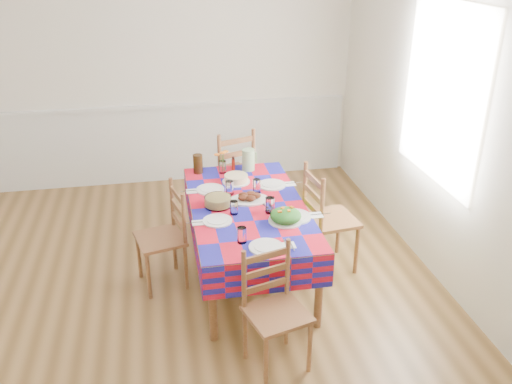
# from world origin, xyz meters

# --- Properties ---
(room) EXTENTS (4.58, 5.08, 2.78)m
(room) POSITION_xyz_m (0.00, 0.00, 1.35)
(room) COLOR brown
(room) RESTS_ON ground
(wainscot) EXTENTS (4.41, 0.06, 0.92)m
(wainscot) POSITION_xyz_m (0.00, 2.48, 0.49)
(wainscot) COLOR silver
(wainscot) RESTS_ON room
(window_right) EXTENTS (0.00, 1.40, 1.40)m
(window_right) POSITION_xyz_m (2.23, 0.30, 1.50)
(window_right) COLOR white
(window_right) RESTS_ON room
(dining_table) EXTENTS (0.91, 1.70, 0.66)m
(dining_table) POSITION_xyz_m (0.70, 0.34, 0.59)
(dining_table) COLOR brown
(dining_table) RESTS_ON room
(setting_near_head) EXTENTS (0.39, 0.26, 0.12)m
(setting_near_head) POSITION_xyz_m (0.66, -0.31, 0.69)
(setting_near_head) COLOR white
(setting_near_head) RESTS_ON dining_table
(setting_left_near) EXTENTS (0.41, 0.24, 0.11)m
(setting_left_near) POSITION_xyz_m (0.47, 0.14, 0.68)
(setting_left_near) COLOR white
(setting_left_near) RESTS_ON dining_table
(setting_left_far) EXTENTS (0.44, 0.26, 0.12)m
(setting_left_far) POSITION_xyz_m (0.48, 0.63, 0.69)
(setting_left_far) COLOR white
(setting_left_far) RESTS_ON dining_table
(setting_right_near) EXTENTS (0.49, 0.29, 0.13)m
(setting_right_near) POSITION_xyz_m (0.95, 0.10, 0.69)
(setting_right_near) COLOR white
(setting_right_near) RESTS_ON dining_table
(setting_right_far) EXTENTS (0.46, 0.26, 0.12)m
(setting_right_far) POSITION_xyz_m (0.91, 0.63, 0.69)
(setting_right_far) COLOR white
(setting_right_far) RESTS_ON dining_table
(meat_platter) EXTENTS (0.32, 0.23, 0.06)m
(meat_platter) POSITION_xyz_m (0.72, 0.41, 0.69)
(meat_platter) COLOR white
(meat_platter) RESTS_ON dining_table
(salad_platter) EXTENTS (0.26, 0.26, 0.11)m
(salad_platter) POSITION_xyz_m (0.93, 0.01, 0.70)
(salad_platter) COLOR white
(salad_platter) RESTS_ON dining_table
(pasta_bowl) EXTENTS (0.22, 0.22, 0.08)m
(pasta_bowl) POSITION_xyz_m (0.46, 0.36, 0.70)
(pasta_bowl) COLOR white
(pasta_bowl) RESTS_ON dining_table
(cake) EXTENTS (0.24, 0.24, 0.07)m
(cake) POSITION_xyz_m (0.67, 0.79, 0.69)
(cake) COLOR white
(cake) RESTS_ON dining_table
(serving_utensils) EXTENTS (0.12, 0.28, 0.01)m
(serving_utensils) POSITION_xyz_m (0.86, 0.27, 0.66)
(serving_utensils) COLOR black
(serving_utensils) RESTS_ON dining_table
(flower_vase) EXTENTS (0.14, 0.11, 0.22)m
(flower_vase) POSITION_xyz_m (0.58, 1.02, 0.75)
(flower_vase) COLOR white
(flower_vase) RESTS_ON dining_table
(hot_sauce) EXTENTS (0.03, 0.03, 0.13)m
(hot_sauce) POSITION_xyz_m (0.69, 1.08, 0.73)
(hot_sauce) COLOR #A81B0D
(hot_sauce) RESTS_ON dining_table
(green_pitcher) EXTENTS (0.12, 0.12, 0.20)m
(green_pitcher) POSITION_xyz_m (0.83, 1.05, 0.76)
(green_pitcher) COLOR #96C188
(green_pitcher) RESTS_ON dining_table
(tea_pitcher) EXTENTS (0.09, 0.09, 0.17)m
(tea_pitcher) POSITION_xyz_m (0.37, 1.07, 0.75)
(tea_pitcher) COLOR #331E0B
(tea_pitcher) RESTS_ON dining_table
(name_card) EXTENTS (0.08, 0.02, 0.02)m
(name_card) POSITION_xyz_m (0.68, -0.45, 0.67)
(name_card) COLOR white
(name_card) RESTS_ON dining_table
(chair_near) EXTENTS (0.46, 0.44, 0.84)m
(chair_near) POSITION_xyz_m (0.69, -0.73, 0.42)
(chair_near) COLOR brown
(chair_near) RESTS_ON room
(chair_far) EXTENTS (0.53, 0.52, 0.96)m
(chair_far) POSITION_xyz_m (0.71, 1.40, 0.47)
(chair_far) COLOR brown
(chair_far) RESTS_ON room
(chair_left) EXTENTS (0.44, 0.45, 0.86)m
(chair_left) POSITION_xyz_m (0.02, 0.35, 0.42)
(chair_left) COLOR brown
(chair_left) RESTS_ON room
(chair_right) EXTENTS (0.44, 0.46, 0.93)m
(chair_right) POSITION_xyz_m (1.37, 0.34, 0.46)
(chair_right) COLOR brown
(chair_right) RESTS_ON room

